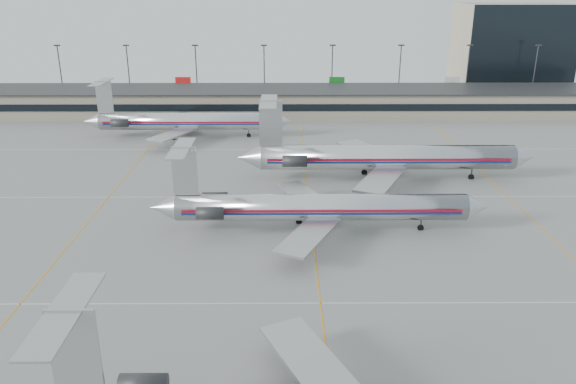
{
  "coord_description": "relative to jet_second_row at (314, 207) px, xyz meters",
  "views": [
    {
      "loc": [
        -3.53,
        -38.7,
        29.86
      ],
      "look_at": [
        -3.15,
        29.95,
        4.5
      ],
      "focal_mm": 35.0,
      "sensor_mm": 36.0,
      "label": 1
    }
  ],
  "objects": [
    {
      "name": "ground",
      "position": [
        -0.18,
        -27.76,
        -3.29
      ],
      "size": [
        260.0,
        260.0,
        0.0
      ],
      "primitive_type": "plane",
      "color": "gray",
      "rests_on": "ground"
    },
    {
      "name": "jet_second_row",
      "position": [
        0.0,
        0.0,
        0.0
      ],
      "size": [
        43.29,
        25.49,
        11.33
      ],
      "color": "silver",
      "rests_on": "ground"
    },
    {
      "name": "terminal",
      "position": [
        -0.18,
        70.22,
        -0.13
      ],
      "size": [
        162.0,
        17.0,
        6.25
      ],
      "color": "gray",
      "rests_on": "ground"
    },
    {
      "name": "light_mast_row",
      "position": [
        -0.18,
        84.24,
        5.29
      ],
      "size": [
        163.6,
        0.4,
        15.28
      ],
      "color": "#38383D",
      "rests_on": "ground"
    },
    {
      "name": "jet_back_row",
      "position": [
        -24.69,
        47.74,
        0.13
      ],
      "size": [
        43.0,
        26.45,
        11.76
      ],
      "color": "silver",
      "rests_on": "ground"
    },
    {
      "name": "jet_third_row",
      "position": [
        11.79,
        20.3,
        0.53
      ],
      "size": [
        48.06,
        29.56,
        13.14
      ],
      "color": "silver",
      "rests_on": "ground"
    },
    {
      "name": "apron_markings",
      "position": [
        -0.18,
        -17.76,
        -3.28
      ],
      "size": [
        160.0,
        0.15,
        0.02
      ],
      "primitive_type": "cube",
      "color": "silver",
      "rests_on": "ground"
    },
    {
      "name": "distant_building",
      "position": [
        61.82,
        100.24,
        9.21
      ],
      "size": [
        30.0,
        20.0,
        25.0
      ],
      "primitive_type": "cube",
      "color": "tan",
      "rests_on": "ground"
    }
  ]
}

